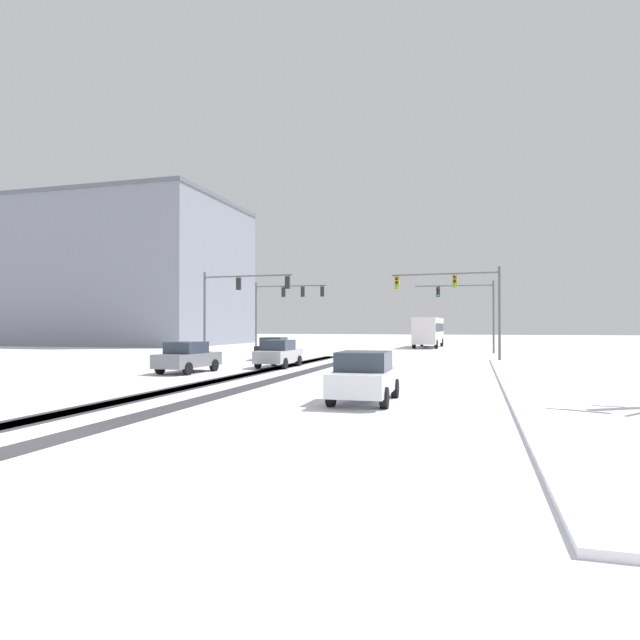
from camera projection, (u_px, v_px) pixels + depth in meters
name	position (u px, v px, depth m)	size (l,w,h in m)	color
ground_plane	(33.00, 442.00, 11.42)	(300.00, 300.00, 0.00)	white
wheel_track_left_lane	(246.00, 375.00, 27.14)	(0.80, 34.68, 0.01)	#38383D
wheel_track_right_lane	(250.00, 375.00, 27.09)	(0.93, 34.68, 0.01)	#38383D
wheel_track_center	(290.00, 376.00, 26.51)	(0.95, 34.68, 0.01)	#38383D
wheel_track_oncoming	(241.00, 375.00, 27.22)	(0.80, 34.68, 0.01)	#38383D
sidewalk_kerb_right	(553.00, 385.00, 21.79)	(4.00, 34.68, 0.12)	white
traffic_signal_near_right	(460.00, 293.00, 37.80)	(7.47, 0.59, 6.50)	#56565B
traffic_signal_near_left	(235.00, 296.00, 40.14)	(7.07, 0.45, 6.50)	#56565B
traffic_signal_far_left	(284.00, 300.00, 49.86)	(6.73, 0.62, 6.50)	#56565B
traffic_signal_far_right	(471.00, 303.00, 48.93)	(6.99, 0.63, 6.50)	#56565B
car_black_lead	(274.00, 348.00, 39.65)	(2.02, 4.19, 1.62)	black
car_silver_second	(279.00, 353.00, 32.06)	(1.84, 4.10, 1.62)	#B7BABF
car_grey_third	(188.00, 357.00, 28.32)	(2.02, 4.19, 1.62)	slate
car_white_fourth	(365.00, 377.00, 17.38)	(1.89, 4.13, 1.62)	silver
bus_oncoming	(429.00, 330.00, 62.28)	(2.87, 11.06, 3.38)	silver
office_building_far_left_block	(134.00, 274.00, 73.59)	(26.58, 21.70, 18.98)	gray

